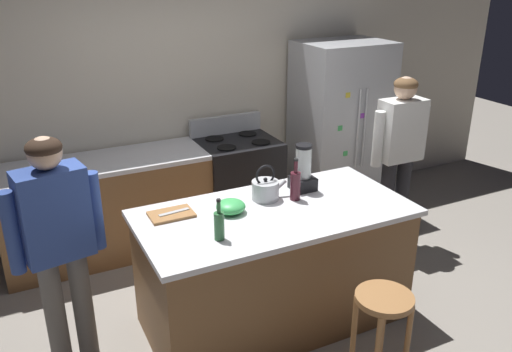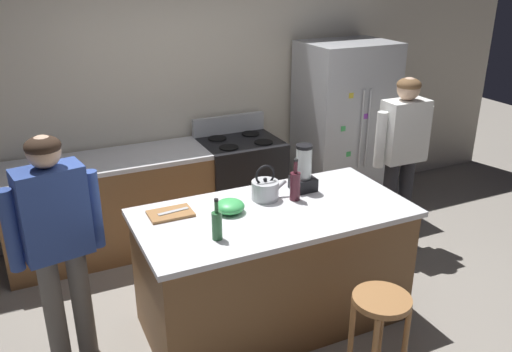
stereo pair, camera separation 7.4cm
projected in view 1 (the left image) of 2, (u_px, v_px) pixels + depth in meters
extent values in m
plane|color=gray|center=(273.00, 318.00, 4.05)|extent=(14.00, 14.00, 0.00)
cube|color=beige|center=(181.00, 92.00, 5.16)|extent=(8.00, 0.10, 2.70)
cube|color=brown|center=(274.00, 269.00, 3.88)|extent=(1.87, 0.89, 0.87)
cube|color=silver|center=(275.00, 213.00, 3.71)|extent=(1.93, 0.95, 0.04)
cube|color=brown|center=(117.00, 208.00, 4.84)|extent=(2.00, 0.64, 0.87)
cube|color=silver|center=(112.00, 161.00, 4.67)|extent=(2.00, 0.64, 0.04)
cube|color=#B7BABF|center=(340.00, 128.00, 5.60)|extent=(0.90, 0.70, 1.79)
cylinder|color=#B7BABF|center=(358.00, 129.00, 5.25)|extent=(0.02, 0.02, 0.81)
cylinder|color=#B7BABF|center=(365.00, 128.00, 5.28)|extent=(0.02, 0.02, 0.81)
cube|color=yellow|center=(348.00, 95.00, 5.07)|extent=(0.05, 0.01, 0.05)
cube|color=#268CD8|center=(385.00, 135.00, 5.45)|extent=(0.05, 0.01, 0.05)
cube|color=#3FB259|center=(345.00, 154.00, 5.30)|extent=(0.05, 0.01, 0.05)
cube|color=#268CD8|center=(385.00, 139.00, 5.47)|extent=(0.05, 0.01, 0.05)
cube|color=purple|center=(362.00, 116.00, 5.23)|extent=(0.05, 0.01, 0.05)
cube|color=#3FB259|center=(340.00, 128.00, 5.16)|extent=(0.05, 0.01, 0.05)
cube|color=black|center=(238.00, 184.00, 5.30)|extent=(0.76, 0.64, 0.91)
cube|color=black|center=(252.00, 201.00, 5.05)|extent=(0.60, 0.01, 0.24)
cube|color=#B7BABF|center=(225.00, 124.00, 5.34)|extent=(0.76, 0.06, 0.18)
cylinder|color=black|center=(226.00, 148.00, 4.93)|extent=(0.18, 0.18, 0.01)
cylinder|color=black|center=(261.00, 142.00, 5.08)|extent=(0.18, 0.18, 0.01)
cylinder|color=black|center=(214.00, 139.00, 5.18)|extent=(0.18, 0.18, 0.01)
cylinder|color=black|center=(248.00, 134.00, 5.33)|extent=(0.18, 0.18, 0.01)
cylinder|color=#66605B|center=(56.00, 315.00, 3.41)|extent=(0.15, 0.15, 0.82)
cylinder|color=#66605B|center=(83.00, 305.00, 3.51)|extent=(0.15, 0.15, 0.82)
cube|color=#334C99|center=(54.00, 214.00, 3.20)|extent=(0.43, 0.29, 0.58)
cylinder|color=#334C99|center=(12.00, 233.00, 3.08)|extent=(0.10, 0.10, 0.52)
cylinder|color=#334C99|center=(95.00, 211.00, 3.35)|extent=(0.10, 0.10, 0.52)
sphere|color=#D8AD8C|center=(44.00, 153.00, 3.05)|extent=(0.23, 0.23, 0.20)
ellipsoid|color=#332319|center=(43.00, 148.00, 3.04)|extent=(0.24, 0.24, 0.12)
cylinder|color=#26262B|center=(401.00, 200.00, 5.01)|extent=(0.13, 0.13, 0.86)
cylinder|color=#26262B|center=(386.00, 204.00, 4.94)|extent=(0.13, 0.13, 0.86)
cube|color=white|center=(401.00, 130.00, 4.71)|extent=(0.40, 0.23, 0.56)
cylinder|color=white|center=(422.00, 132.00, 4.83)|extent=(0.09, 0.09, 0.50)
cylinder|color=white|center=(378.00, 139.00, 4.63)|extent=(0.09, 0.09, 0.50)
sphere|color=#D8AD8C|center=(406.00, 88.00, 4.57)|extent=(0.20, 0.20, 0.20)
ellipsoid|color=brown|center=(406.00, 84.00, 4.55)|extent=(0.21, 0.21, 0.12)
cylinder|color=#9E6B3D|center=(384.00, 298.00, 3.22)|extent=(0.36, 0.36, 0.04)
cylinder|color=#9E6B3D|center=(407.00, 347.00, 3.29)|extent=(0.04, 0.04, 0.61)
cylinder|color=#9E6B3D|center=(354.00, 336.00, 3.39)|extent=(0.04, 0.04, 0.61)
cylinder|color=#9E6B3D|center=(383.00, 325.00, 3.49)|extent=(0.04, 0.04, 0.61)
cube|color=black|center=(303.00, 183.00, 4.02)|extent=(0.17, 0.17, 0.10)
cylinder|color=silver|center=(303.00, 163.00, 3.96)|extent=(0.12, 0.12, 0.24)
cylinder|color=black|center=(304.00, 146.00, 3.91)|extent=(0.12, 0.12, 0.02)
cylinder|color=#2D6638|center=(219.00, 226.00, 3.28)|extent=(0.07, 0.07, 0.18)
cylinder|color=#2D6638|center=(219.00, 207.00, 3.23)|extent=(0.03, 0.03, 0.08)
cylinder|color=black|center=(218.00, 200.00, 3.22)|extent=(0.03, 0.03, 0.02)
cylinder|color=#471923|center=(295.00, 186.00, 3.83)|extent=(0.08, 0.08, 0.21)
cylinder|color=#471923|center=(296.00, 167.00, 3.78)|extent=(0.03, 0.03, 0.09)
cylinder|color=black|center=(296.00, 160.00, 3.76)|extent=(0.03, 0.03, 0.02)
ellipsoid|color=#3FB259|center=(231.00, 206.00, 3.65)|extent=(0.21, 0.21, 0.09)
cylinder|color=#B7BABF|center=(265.00, 190.00, 3.85)|extent=(0.20, 0.20, 0.14)
sphere|color=black|center=(265.00, 179.00, 3.82)|extent=(0.03, 0.03, 0.03)
cylinder|color=#B7BABF|center=(281.00, 185.00, 3.90)|extent=(0.09, 0.03, 0.08)
torus|color=black|center=(265.00, 175.00, 3.81)|extent=(0.16, 0.02, 0.16)
cube|color=#9E6B3D|center=(171.00, 214.00, 3.62)|extent=(0.30, 0.20, 0.02)
cube|color=#B7BABF|center=(174.00, 212.00, 3.62)|extent=(0.22, 0.05, 0.01)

